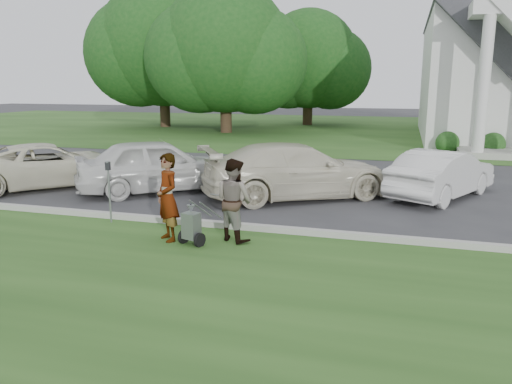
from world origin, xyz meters
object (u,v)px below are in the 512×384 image
at_px(church, 510,35).
at_px(car_a, 49,165).
at_px(parking_meter_near, 109,184).
at_px(striping_cart, 192,227).
at_px(car_b, 158,165).
at_px(car_d, 442,174).
at_px(tree_back, 308,64).
at_px(car_c, 297,171).
at_px(tree_left, 225,54).
at_px(person_left, 168,198).
at_px(tree_far, 162,49).
at_px(person_right, 234,201).

xyz_separation_m(church, car_a, (-16.22, -19.71, -5.25)).
distance_m(church, parking_meter_near, 26.33).
distance_m(striping_cart, car_b, 5.39).
bearing_deg(car_a, parking_meter_near, -175.26).
bearing_deg(striping_cart, car_a, 165.58).
xyz_separation_m(parking_meter_near, car_d, (7.59, 5.08, -0.24)).
relative_size(tree_back, parking_meter_near, 6.56).
xyz_separation_m(tree_back, car_c, (4.63, -25.90, -3.94)).
bearing_deg(car_d, tree_left, -25.00).
bearing_deg(parking_meter_near, person_left, -23.90).
bearing_deg(car_d, striping_cart, 77.91).
xyz_separation_m(tree_back, striping_cart, (3.52, -30.76, -4.34)).
bearing_deg(tree_far, car_b, -63.81).
xyz_separation_m(striping_cart, car_b, (-3.04, 4.43, 0.42)).
height_order(person_right, parking_meter_near, person_right).
bearing_deg(car_d, tree_far, -18.69).
bearing_deg(striping_cart, person_left, -175.91).
bearing_deg(tree_back, tree_left, -116.57).
distance_m(tree_left, tree_far, 6.73).
height_order(person_left, person_right, person_left).
relative_size(striping_cart, car_b, 0.22).
distance_m(car_c, car_d, 4.16).
relative_size(striping_cart, car_a, 0.21).
relative_size(car_b, car_c, 0.89).
xyz_separation_m(church, person_right, (-8.77, -23.34, -5.08)).
bearing_deg(parking_meter_near, car_d, 33.81).
bearing_deg(car_c, person_right, 142.04).
height_order(person_right, car_d, person_right).
distance_m(church, striping_cart, 26.29).
relative_size(parking_meter_near, car_a, 0.29).
height_order(car_a, car_b, car_b).
bearing_deg(church, tree_far, 175.34).
xyz_separation_m(parking_meter_near, car_a, (-4.23, 3.19, -0.23)).
distance_m(striping_cart, car_a, 7.92).
bearing_deg(car_b, tree_far, -11.77).
relative_size(car_a, car_c, 0.92).
distance_m(person_left, person_right, 1.36).
xyz_separation_m(car_a, car_c, (7.84, 0.68, 0.09)).
xyz_separation_m(person_left, car_c, (1.69, 4.72, -0.13)).
distance_m(car_a, car_d, 11.97).
relative_size(church, tree_left, 2.27).
bearing_deg(church, tree_back, 152.15).
xyz_separation_m(tree_far, tree_back, (10.00, 5.00, -0.97)).
relative_size(tree_far, car_c, 2.16).
distance_m(parking_meter_near, car_c, 5.29).
xyz_separation_m(tree_back, car_a, (-3.21, -26.58, -4.04)).
distance_m(tree_back, car_b, 26.62).
xyz_separation_m(church, tree_far, (-23.01, 1.87, -0.25)).
bearing_deg(tree_left, car_b, -76.24).
bearing_deg(person_left, striping_cart, 27.31).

